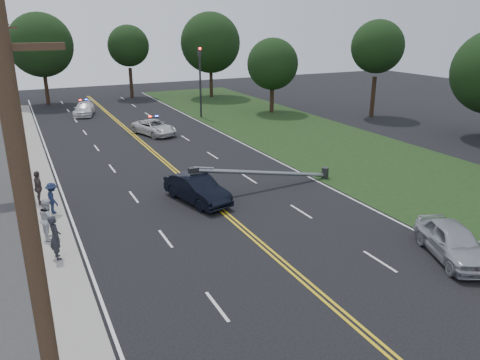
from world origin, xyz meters
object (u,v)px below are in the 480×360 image
fallen_streetlight (272,173)px  bystander_c (53,198)px  emergency_a (154,127)px  bystander_a (55,237)px  bystander_d (38,188)px  traffic_signal (200,76)px  utility_pole_mid (13,110)px  waiting_sedan (453,242)px  emergency_b (84,109)px  utility_pole_near (43,317)px  bystander_b (48,219)px  crashed_sedan (197,189)px  utility_pole_far (7,71)px

fallen_streetlight → bystander_c: bearing=174.4°
emergency_a → bystander_c: bearing=-141.3°
bystander_a → bystander_d: 6.87m
traffic_signal → bystander_a: size_ratio=3.69×
traffic_signal → utility_pole_mid: utility_pole_mid is taller
traffic_signal → emergency_a: traffic_signal is taller
waiting_sedan → bystander_a: size_ratio=2.31×
utility_pole_mid → emergency_b: size_ratio=2.17×
fallen_streetlight → bystander_d: bystander_d is taller
fallen_streetlight → utility_pole_near: utility_pole_near is taller
bystander_b → bystander_c: (0.44, 3.06, -0.14)m
crashed_sedan → emergency_a: crashed_sedan is taller
emergency_b → utility_pole_mid: bearing=-90.0°
utility_pole_mid → bystander_a: bearing=-84.0°
utility_pole_far → waiting_sedan: (15.84, -37.05, -4.33)m
utility_pole_mid → emergency_a: size_ratio=2.16×
bystander_d → crashed_sedan: bearing=-112.8°
crashed_sedan → bystander_b: 7.93m
crashed_sedan → utility_pole_near: bearing=-132.4°
utility_pole_mid → emergency_b: 25.76m
fallen_streetlight → crashed_sedan: bearing=-176.8°
utility_pole_mid → crashed_sedan: 10.46m
utility_pole_near → bystander_a: size_ratio=5.24×
crashed_sedan → bystander_b: (-7.76, -1.59, 0.32)m
bystander_b → bystander_c: bystander_b is taller
utility_pole_mid → emergency_b: (6.78, 24.46, -4.42)m
waiting_sedan → bystander_d: bystander_d is taller
utility_pole_mid → utility_pole_near: bearing=-90.0°
crashed_sedan → utility_pole_far: bearing=94.0°
utility_pole_far → traffic_signal: bearing=-12.9°
traffic_signal → bystander_d: size_ratio=3.79×
emergency_a → bystander_a: 22.86m
utility_pole_mid → bystander_b: bearing=-82.7°
utility_pole_mid → bystander_b: 7.14m
crashed_sedan → bystander_b: size_ratio=2.39×
fallen_streetlight → utility_pole_mid: 14.58m
waiting_sedan → bystander_a: bystander_a is taller
crashed_sedan → utility_pole_mid: bearing=139.4°
utility_pole_mid → bystander_d: utility_pole_mid is taller
bystander_c → utility_pole_near: bearing=163.1°
traffic_signal → bystander_d: bearing=-131.3°
waiting_sedan → emergency_a: waiting_sedan is taller
emergency_a → bystander_a: size_ratio=2.43×
utility_pole_mid → emergency_b: utility_pole_mid is taller
bystander_c → traffic_signal: bearing=-51.0°
traffic_signal → utility_pole_far: (-17.50, 4.00, 0.88)m
bystander_a → fallen_streetlight: bearing=-82.0°
fallen_streetlight → bystander_c: 12.25m
emergency_a → utility_pole_far: bearing=120.1°
traffic_signal → fallen_streetlight: bearing=-100.6°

